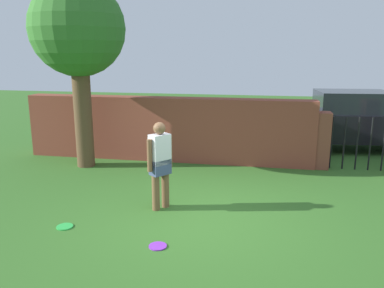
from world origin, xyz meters
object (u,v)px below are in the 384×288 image
object	(u,v)px
tree	(78,32)
person	(160,162)
frisbee_green	(65,227)
frisbee_purple	(158,246)
car	(351,121)

from	to	relation	value
tree	person	world-z (taller)	tree
person	frisbee_green	size ratio (longest dim) A/B	6.00
person	frisbee_purple	size ratio (longest dim) A/B	6.00
tree	car	xyz separation A→B (m)	(6.90, 3.07, -2.41)
frisbee_purple	car	bearing A→B (deg)	59.87
tree	frisbee_purple	xyz separation A→B (m)	(2.94, -3.75, -3.26)
person	frisbee_purple	distance (m)	1.72
tree	person	size ratio (longest dim) A/B	2.77
person	car	bearing A→B (deg)	-1.00
frisbee_green	tree	bearing A→B (deg)	110.11
frisbee_purple	frisbee_green	distance (m)	1.73
car	frisbee_purple	xyz separation A→B (m)	(-3.96, -6.83, -0.85)
tree	frisbee_green	xyz separation A→B (m)	(1.25, -3.40, -3.26)
frisbee_purple	person	bearing A→B (deg)	103.42
car	frisbee_green	world-z (taller)	car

